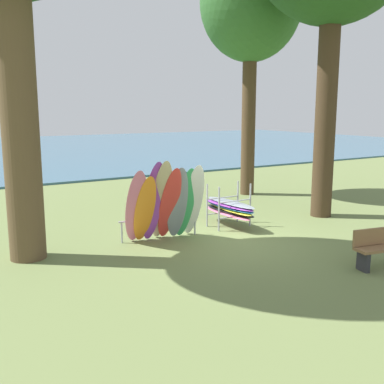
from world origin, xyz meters
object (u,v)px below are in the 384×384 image
board_storage_rack (229,208)px  tree_mid_behind (251,4)px  leaning_board_pile (165,204)px  park_bench (383,247)px

board_storage_rack → tree_mid_behind: bearing=46.2°
leaning_board_pile → park_bench: size_ratio=1.57×
board_storage_rack → leaning_board_pile: bearing=-168.9°
board_storage_rack → park_bench: size_ratio=1.47×
leaning_board_pile → park_bench: 5.19m
tree_mid_behind → leaning_board_pile: 9.60m
tree_mid_behind → board_storage_rack: tree_mid_behind is taller
park_bench → leaning_board_pile: bearing=126.9°
tree_mid_behind → board_storage_rack: bearing=-133.8°
board_storage_rack → park_bench: (0.76, -4.58, -0.10)m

